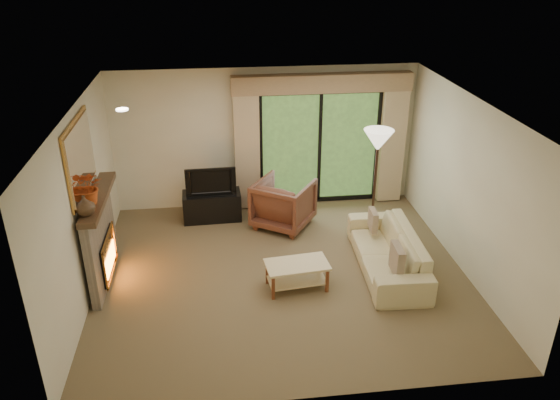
{
  "coord_description": "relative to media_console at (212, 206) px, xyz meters",
  "views": [
    {
      "loc": [
        -0.88,
        -6.92,
        4.59
      ],
      "look_at": [
        0.0,
        0.3,
        1.1
      ],
      "focal_mm": 35.0,
      "sensor_mm": 36.0,
      "label": 1
    }
  ],
  "objects": [
    {
      "name": "ceiling",
      "position": [
        1.03,
        -1.95,
        2.34
      ],
      "size": [
        5.5,
        5.5,
        0.0
      ],
      "primitive_type": "plane",
      "rotation": [
        3.14,
        0.0,
        0.0
      ],
      "color": "silver",
      "rests_on": "ground"
    },
    {
      "name": "vase",
      "position": [
        -1.58,
        -2.34,
        1.25
      ],
      "size": [
        0.31,
        0.31,
        0.27
      ],
      "primitive_type": "imported",
      "rotation": [
        0.0,
        0.0,
        0.25
      ],
      "color": "#45301F",
      "rests_on": "fireplace"
    },
    {
      "name": "fireplace",
      "position": [
        -1.6,
        -1.75,
        0.43
      ],
      "size": [
        0.24,
        1.7,
        1.37
      ],
      "primitive_type": null,
      "color": "slate",
      "rests_on": "floor"
    },
    {
      "name": "wall_left",
      "position": [
        -1.72,
        -1.95,
        1.04
      ],
      "size": [
        0.0,
        5.0,
        5.0
      ],
      "primitive_type": "plane",
      "rotation": [
        1.57,
        0.0,
        1.57
      ],
      "color": "beige",
      "rests_on": "ground"
    },
    {
      "name": "cornice",
      "position": [
        2.03,
        0.41,
        2.06
      ],
      "size": [
        3.2,
        0.24,
        0.32
      ],
      "primitive_type": "cube",
      "color": "tan",
      "rests_on": "wall_back"
    },
    {
      "name": "sofa",
      "position": [
        2.64,
        -1.99,
        0.05
      ],
      "size": [
        0.93,
        2.16,
        0.62
      ],
      "primitive_type": "imported",
      "rotation": [
        0.0,
        0.0,
        -1.62
      ],
      "color": "beige",
      "rests_on": "floor"
    },
    {
      "name": "pillow_near",
      "position": [
        2.56,
        -2.6,
        0.28
      ],
      "size": [
        0.13,
        0.42,
        0.42
      ],
      "primitive_type": "cube",
      "rotation": [
        0.0,
        0.0,
        -0.05
      ],
      "color": "brown",
      "rests_on": "sofa"
    },
    {
      "name": "armchair",
      "position": [
        1.24,
        -0.4,
        0.17
      ],
      "size": [
        1.27,
        1.28,
        0.85
      ],
      "primitive_type": "imported",
      "rotation": [
        0.0,
        0.0,
        2.56
      ],
      "color": "brown",
      "rests_on": "floor"
    },
    {
      "name": "curtain_left",
      "position": [
        0.68,
        0.39,
        0.94
      ],
      "size": [
        0.45,
        0.18,
        2.35
      ],
      "primitive_type": "cube",
      "color": "tan",
      "rests_on": "floor"
    },
    {
      "name": "media_console",
      "position": [
        0.0,
        0.0,
        0.0
      ],
      "size": [
        1.04,
        0.49,
        0.51
      ],
      "primitive_type": "cube",
      "rotation": [
        0.0,
        0.0,
        0.03
      ],
      "color": "black",
      "rests_on": "floor"
    },
    {
      "name": "pillow_far",
      "position": [
        2.56,
        -1.37,
        0.26
      ],
      "size": [
        0.11,
        0.35,
        0.34
      ],
      "primitive_type": "cube",
      "rotation": [
        0.0,
        0.0,
        -0.05
      ],
      "color": "brown",
      "rests_on": "sofa"
    },
    {
      "name": "branches",
      "position": [
        -1.58,
        -2.0,
        1.36
      ],
      "size": [
        0.48,
        0.43,
        0.48
      ],
      "primitive_type": "imported",
      "rotation": [
        0.0,
        0.0,
        -0.13
      ],
      "color": "#C44C1B",
      "rests_on": "fireplace"
    },
    {
      "name": "tv",
      "position": [
        0.0,
        0.0,
        0.51
      ],
      "size": [
        0.88,
        0.14,
        0.51
      ],
      "primitive_type": "imported",
      "rotation": [
        0.0,
        0.0,
        0.03
      ],
      "color": "black",
      "rests_on": "media_console"
    },
    {
      "name": "floor_lamp",
      "position": [
        2.74,
        -0.77,
        0.66
      ],
      "size": [
        0.57,
        0.57,
        1.83
      ],
      "primitive_type": null,
      "rotation": [
        0.0,
        0.0,
        -0.19
      ],
      "color": "beige",
      "rests_on": "floor"
    },
    {
      "name": "sliding_door",
      "position": [
        2.03,
        0.5,
        0.84
      ],
      "size": [
        2.26,
        0.1,
        2.16
      ],
      "primitive_type": null,
      "color": "black",
      "rests_on": "floor"
    },
    {
      "name": "wall_right",
      "position": [
        3.78,
        -1.95,
        1.04
      ],
      "size": [
        0.0,
        5.0,
        5.0
      ],
      "primitive_type": "plane",
      "rotation": [
        1.57,
        0.0,
        -1.57
      ],
      "color": "beige",
      "rests_on": "ground"
    },
    {
      "name": "floor",
      "position": [
        1.03,
        -1.95,
        -0.26
      ],
      "size": [
        5.5,
        5.5,
        0.0
      ],
      "primitive_type": "plane",
      "color": "brown",
      "rests_on": "ground"
    },
    {
      "name": "curtain_right",
      "position": [
        3.38,
        0.39,
        0.94
      ],
      "size": [
        0.45,
        0.18,
        2.35
      ],
      "primitive_type": "cube",
      "color": "tan",
      "rests_on": "floor"
    },
    {
      "name": "wall_front",
      "position": [
        1.03,
        -4.45,
        1.04
      ],
      "size": [
        5.0,
        0.0,
        5.0
      ],
      "primitive_type": "plane",
      "rotation": [
        -1.57,
        0.0,
        0.0
      ],
      "color": "beige",
      "rests_on": "ground"
    },
    {
      "name": "mirror",
      "position": [
        -1.69,
        -1.75,
        1.69
      ],
      "size": [
        0.07,
        1.45,
        1.02
      ],
      "primitive_type": null,
      "color": "#B47D37",
      "rests_on": "wall_left"
    },
    {
      "name": "wall_back",
      "position": [
        1.03,
        0.55,
        1.04
      ],
      "size": [
        5.0,
        0.0,
        5.0
      ],
      "primitive_type": "plane",
      "rotation": [
        1.57,
        0.0,
        0.0
      ],
      "color": "beige",
      "rests_on": "ground"
    },
    {
      "name": "coffee_table",
      "position": [
        1.19,
        -2.33,
        -0.05
      ],
      "size": [
        0.94,
        0.59,
        0.4
      ],
      "primitive_type": null,
      "rotation": [
        0.0,
        0.0,
        0.11
      ],
      "color": "beige",
      "rests_on": "floor"
    }
  ]
}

